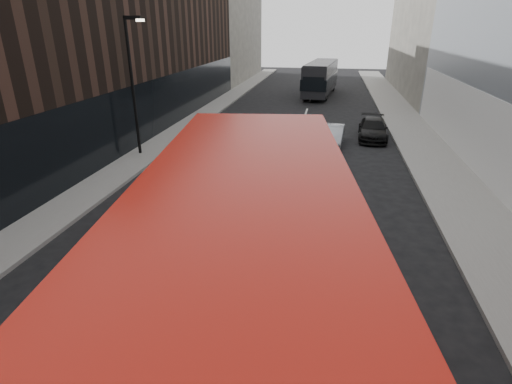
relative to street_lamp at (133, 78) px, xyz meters
The scene contains 9 objects.
sidewalk_right 17.69m from the street_lamp, 24.00° to the left, with size 3.00×80.00×0.15m, color slate.
sidewalk_left 8.12m from the street_lamp, 88.20° to the left, with size 2.00×80.00×0.15m, color slate.
building_left_mid 12.76m from the street_lamp, 105.29° to the left, with size 5.00×24.00×14.00m, color black.
building_left_far 34.24m from the street_lamp, 95.51° to the left, with size 5.00×20.00×13.00m, color #635F57.
street_lamp is the anchor object (origin of this frame).
grey_bus 24.65m from the street_lamp, 68.43° to the left, with size 3.45×10.45×3.32m.
car_a 12.35m from the street_lamp, 30.39° to the right, with size 1.73×4.29×1.46m, color black.
car_b 11.64m from the street_lamp, 20.52° to the left, with size 1.29×3.71×1.22m, color #9A9DA3.
car_c 14.68m from the street_lamp, 24.91° to the left, with size 1.75×4.30×1.25m, color black.
Camera 1 is at (1.90, -1.81, 6.69)m, focal length 28.00 mm.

